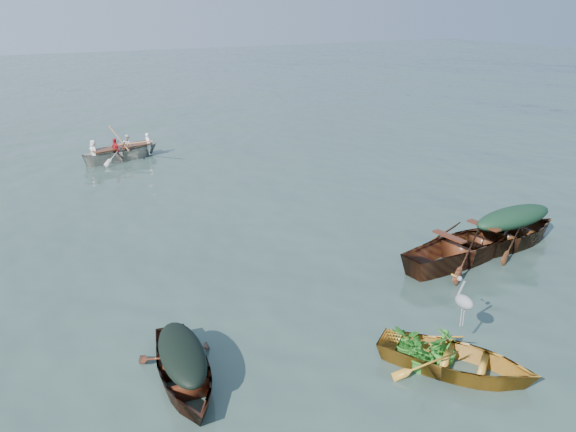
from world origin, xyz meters
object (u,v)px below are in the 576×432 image
Objects in this scene: open_wooden_boat at (463,261)px; rowed_boat at (123,160)px; dark_covered_boat at (184,383)px; heron at (463,310)px; yellow_dinghy at (455,372)px; green_tarp_boat at (509,246)px.

rowed_boat is at bearing 15.31° from open_wooden_boat.
heron reaches higher than dark_covered_boat.
green_tarp_boat is at bearing -2.44° from yellow_dinghy.
yellow_dinghy is 4.68m from open_wooden_boat.
green_tarp_boat is 1.06× the size of rowed_boat.
heron is (0.43, 0.35, 0.91)m from yellow_dinghy.
green_tarp_boat reaches higher than yellow_dinghy.
rowed_boat is 16.58m from heron.
yellow_dinghy is at bearing 128.01° from open_wooden_boat.
heron is at bearing -11.38° from dark_covered_boat.
open_wooden_boat is 4.23m from heron.
yellow_dinghy is 0.96× the size of dark_covered_boat.
green_tarp_boat reaches higher than rowed_boat.
heron is at bearing 173.59° from rowed_boat.
yellow_dinghy is 16.86m from rowed_boat.
rowed_boat is at bearing 88.02° from dark_covered_boat.
dark_covered_boat is 0.67× the size of open_wooden_boat.
dark_covered_boat is at bearing 156.78° from rowed_boat.
yellow_dinghy is 1.07m from heron.
open_wooden_boat is 14.49m from rowed_boat.
heron reaches higher than green_tarp_boat.
dark_covered_boat is at bearing 119.97° from yellow_dinghy.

